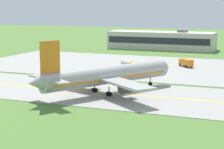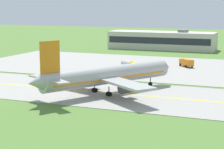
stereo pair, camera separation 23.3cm
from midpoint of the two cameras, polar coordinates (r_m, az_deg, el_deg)
The scene contains 8 objects.
ground_plane at distance 95.93m, azimuth -0.92°, elevation -2.50°, with size 500.00×500.00×0.00m, color #517A33.
taxiway_strip at distance 95.92m, azimuth -0.92°, elevation -2.48°, with size 240.00×28.00×0.10m, color #9E9B93.
apron_pad at distance 132.66m, azimuth 10.16°, elevation 0.74°, with size 140.00×52.00×0.10m, color #9E9B93.
taxiway_centreline at distance 95.91m, azimuth -0.92°, elevation -2.44°, with size 220.00×0.60×0.01m, color yellow.
airplane_lead at distance 94.49m, azimuth -0.75°, elevation -0.14°, with size 30.15×36.27×12.70m.
service_truck_baggage at distance 136.67m, azimuth 9.90°, elevation 1.63°, with size 5.52×5.85×2.60m.
service_truck_fuel at distance 129.59m, azimuth 2.20°, elevation 1.34°, with size 6.14×5.01×2.65m.
terminal_building at distance 188.82m, azimuth 6.63°, elevation 4.58°, with size 46.62×13.27×8.88m.
Camera 1 is at (36.29, -86.51, 20.07)m, focal length 67.97 mm.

